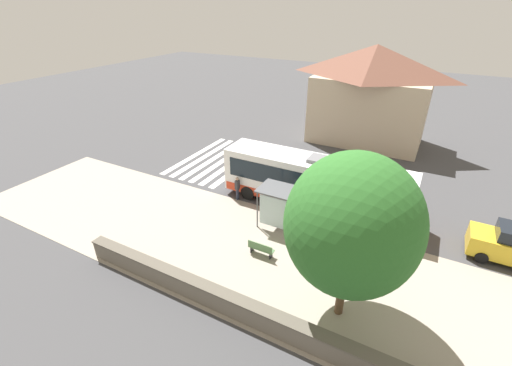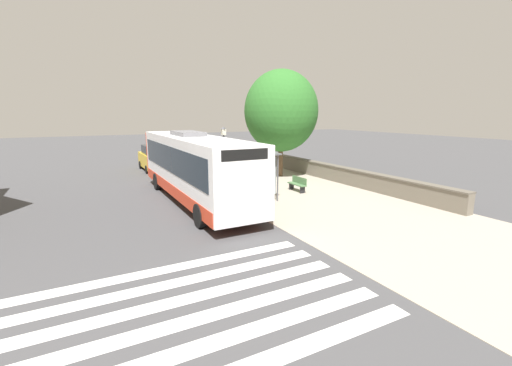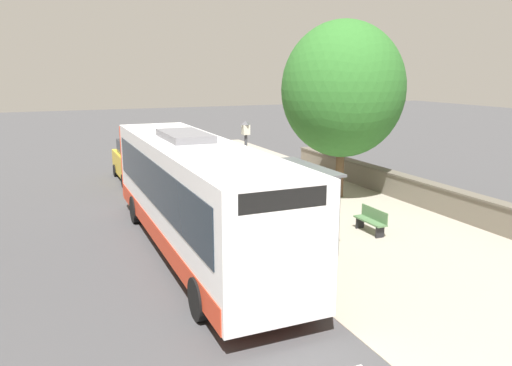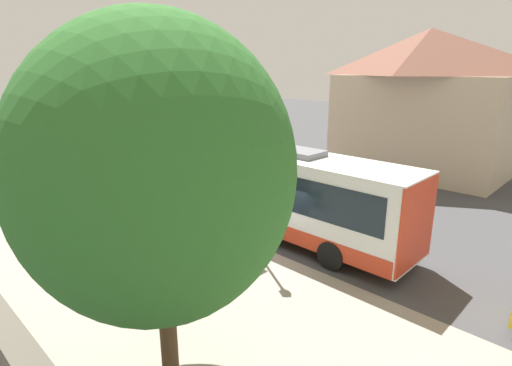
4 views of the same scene
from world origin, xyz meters
TOP-DOWN VIEW (x-y plane):
  - ground_plane at (0.00, 0.00)m, footprint 120.00×120.00m
  - sidewalk_plaza at (-4.50, 0.00)m, footprint 9.00×44.00m
  - crosswalk_stripes at (5.00, 11.37)m, footprint 9.00×5.25m
  - stone_wall at (-8.55, 0.00)m, footprint 0.60×20.00m
  - background_building at (15.66, 1.26)m, footprint 6.63×10.74m
  - bus at (1.63, 1.49)m, footprint 2.64×12.21m
  - bus_shelter at (-1.58, 2.11)m, footprint 1.83×3.39m
  - pedestrian at (0.06, 6.40)m, footprint 0.34×0.23m
  - bench at (-4.46, 2.22)m, footprint 0.40×1.44m
  - street_lamp_near at (-0.84, -0.37)m, footprint 0.28×0.28m
  - shade_tree at (-6.23, -2.60)m, footprint 5.27×5.27m

SIDE VIEW (x-z plane):
  - ground_plane at x=0.00m, z-range 0.00..0.00m
  - crosswalk_stripes at x=5.00m, z-range 0.00..0.01m
  - sidewalk_plaza at x=-4.50m, z-range 0.00..0.02m
  - bench at x=-4.46m, z-range 0.03..0.91m
  - stone_wall at x=-8.55m, z-range 0.01..1.10m
  - pedestrian at x=0.06m, z-range 0.16..1.89m
  - bus at x=1.63m, z-range 0.06..3.70m
  - bus_shelter at x=-1.58m, z-range 0.86..3.42m
  - street_lamp_near at x=-0.84m, z-range 0.37..4.18m
  - background_building at x=15.66m, z-range 0.15..9.09m
  - shade_tree at x=-6.23m, z-range 0.91..8.55m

